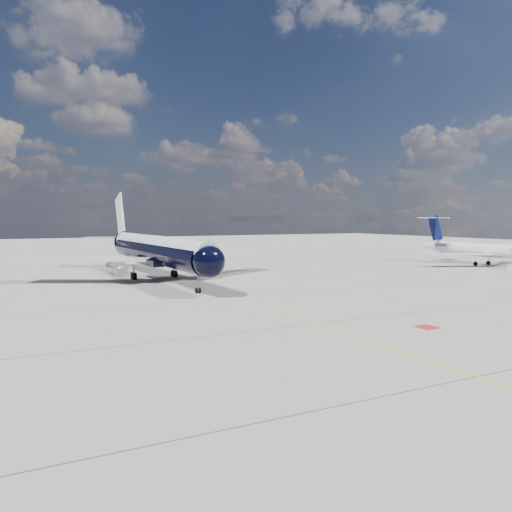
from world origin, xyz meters
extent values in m
plane|color=gray|center=(0.00, 30.00, 0.00)|extent=(320.00, 320.00, 0.00)
cube|color=#DEBC0B|center=(0.00, 25.00, 0.00)|extent=(0.16, 160.00, 0.01)
cube|color=maroon|center=(6.80, -10.00, 0.00)|extent=(1.60, 1.60, 0.01)
cylinder|color=black|center=(-3.05, 29.34, 3.81)|extent=(4.21, 34.54, 3.45)
sphere|color=black|center=(-2.65, 11.20, 3.81)|extent=(3.52, 3.52, 3.45)
cone|color=black|center=(-3.52, 50.65, 4.35)|extent=(3.59, 6.42, 3.45)
cylinder|color=silver|center=(-3.05, 29.34, 4.67)|extent=(3.49, 36.33, 2.69)
cube|color=black|center=(-2.64, 11.02, 4.31)|extent=(2.20, 1.14, 0.50)
cube|color=silver|center=(-12.60, 30.49, 2.99)|extent=(17.59, 11.88, 0.29)
cube|color=silver|center=(6.44, 30.91, 2.99)|extent=(17.41, 12.47, 0.29)
cube|color=black|center=(-3.05, 29.34, 2.54)|extent=(4.01, 9.15, 0.91)
cylinder|color=#ABABB2|center=(-8.90, 27.40, 1.95)|extent=(2.12, 4.22, 2.03)
cylinder|color=#ABABB2|center=(2.89, 27.66, 1.95)|extent=(2.12, 4.22, 2.03)
sphere|color=gray|center=(-8.86, 25.49, 1.95)|extent=(1.02, 1.02, 1.00)
sphere|color=gray|center=(2.93, 25.75, 1.95)|extent=(1.02, 1.02, 1.00)
cube|color=silver|center=(-8.91, 27.58, 2.63)|extent=(0.26, 2.91, 1.00)
cube|color=silver|center=(2.88, 27.84, 2.63)|extent=(0.26, 2.91, 1.00)
cube|color=silver|center=(-3.51, 50.20, 8.98)|extent=(0.42, 5.76, 7.73)
cube|color=silver|center=(-3.52, 50.65, 5.08)|extent=(11.85, 3.16, 0.20)
cylinder|color=gray|center=(-2.72, 14.38, 1.13)|extent=(0.17, 0.17, 1.90)
cylinder|color=black|center=(-2.90, 14.37, 0.32)|extent=(0.18, 0.64, 0.63)
cylinder|color=black|center=(-2.54, 14.38, 0.32)|extent=(0.18, 0.64, 0.63)
cylinder|color=gray|center=(-5.98, 30.64, 1.22)|extent=(0.24, 0.24, 1.72)
cylinder|color=gray|center=(-0.18, 30.77, 1.22)|extent=(0.24, 0.24, 1.72)
cylinder|color=black|center=(-5.97, 30.14, 0.50)|extent=(0.43, 1.01, 1.00)
cylinder|color=black|center=(-5.99, 31.13, 0.50)|extent=(0.43, 1.01, 1.00)
cylinder|color=black|center=(-0.17, 30.27, 0.50)|extent=(0.43, 1.01, 1.00)
cylinder|color=black|center=(-0.19, 31.26, 0.50)|extent=(0.43, 1.01, 1.00)
cylinder|color=silver|center=(54.43, 22.03, 2.73)|extent=(3.05, 19.48, 2.38)
cone|color=silver|center=(53.98, 34.81, 3.09)|extent=(2.53, 4.49, 2.38)
cube|color=silver|center=(48.22, 22.70, 2.21)|extent=(11.15, 7.38, 0.19)
cube|color=silver|center=(60.57, 23.12, 2.21)|extent=(10.96, 7.95, 0.19)
cylinder|color=#ABABB2|center=(52.30, 29.90, 3.09)|extent=(1.42, 2.87, 1.32)
cylinder|color=#ABABB2|center=(56.00, 30.03, 3.09)|extent=(1.42, 2.87, 1.32)
cube|color=silver|center=(52.74, 29.91, 3.09)|extent=(0.93, 1.44, 0.16)
cube|color=silver|center=(55.56, 30.01, 3.09)|extent=(0.93, 1.44, 0.16)
cube|color=#091342|center=(54.03, 33.49, 6.40)|extent=(0.34, 3.71, 5.41)
cube|color=silver|center=(54.01, 34.02, 8.51)|extent=(7.11, 2.01, 0.14)
cylinder|color=gray|center=(52.63, 22.85, 0.84)|extent=(0.18, 0.18, 1.50)
cylinder|color=gray|center=(56.16, 22.97, 0.84)|extent=(0.18, 0.18, 1.50)
cylinder|color=black|center=(52.63, 22.85, 0.37)|extent=(0.31, 0.75, 0.74)
cylinder|color=black|center=(56.16, 22.97, 0.37)|extent=(0.31, 0.75, 0.74)
camera|label=1|loc=(-22.14, -37.52, 8.30)|focal=35.00mm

